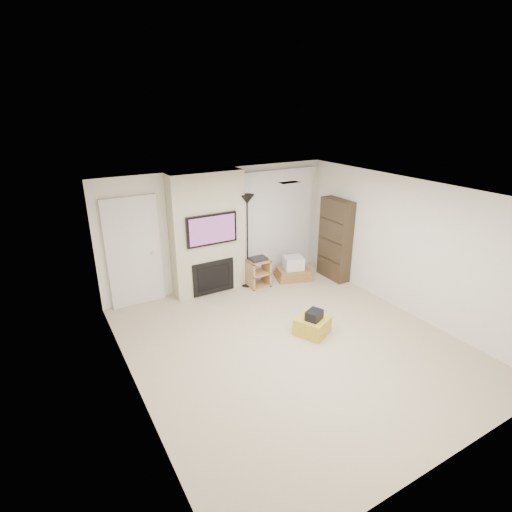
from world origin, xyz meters
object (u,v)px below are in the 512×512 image
ottoman (312,325)px  av_stand (258,271)px  box_stack (293,270)px  bookshelf (335,240)px  floor_lamp (247,215)px

ottoman → av_stand: av_stand is taller
av_stand → box_stack: 0.90m
av_stand → bookshelf: 1.85m
ottoman → av_stand: size_ratio=0.76×
floor_lamp → box_stack: floor_lamp is taller
av_stand → bookshelf: bookshelf is taller
av_stand → box_stack: (0.88, -0.04, -0.15)m
floor_lamp → bookshelf: size_ratio=1.11×
ottoman → bookshelf: (1.86, 1.66, 0.75)m
floor_lamp → bookshelf: bearing=-17.6°
av_stand → bookshelf: (1.70, -0.44, 0.55)m
floor_lamp → box_stack: (1.06, -0.20, -1.38)m
ottoman → floor_lamp: 2.67m
box_stack → floor_lamp: bearing=169.4°
floor_lamp → bookshelf: floor_lamp is taller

